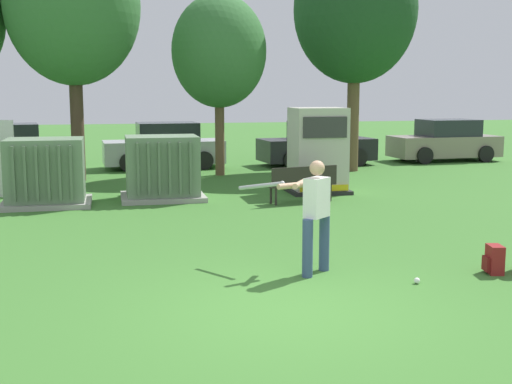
{
  "coord_description": "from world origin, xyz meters",
  "views": [
    {
      "loc": [
        -2.15,
        -7.98,
        2.79
      ],
      "look_at": [
        0.35,
        3.5,
        1.0
      ],
      "focal_mm": 47.42,
      "sensor_mm": 36.0,
      "label": 1
    }
  ],
  "objects_px": {
    "backpack": "(494,260)",
    "parked_car_left_of_center": "(165,147)",
    "park_bench": "(303,181)",
    "transformer_west": "(46,173)",
    "sports_ball": "(417,281)",
    "batter": "(313,210)",
    "transformer_mid_west": "(162,169)",
    "parked_car_leftmost": "(3,149)",
    "parked_car_right_of_center": "(318,145)",
    "parked_car_rightmost": "(445,142)",
    "generator_enclosure": "(318,151)"
  },
  "relations": [
    {
      "from": "transformer_mid_west",
      "to": "backpack",
      "type": "distance_m",
      "value": 9.3
    },
    {
      "from": "generator_enclosure",
      "to": "transformer_west",
      "type": "bearing_deg",
      "value": -175.16
    },
    {
      "from": "batter",
      "to": "parked_car_rightmost",
      "type": "relative_size",
      "value": 0.41
    },
    {
      "from": "transformer_west",
      "to": "sports_ball",
      "type": "height_order",
      "value": "transformer_west"
    },
    {
      "from": "sports_ball",
      "to": "transformer_west",
      "type": "bearing_deg",
      "value": 125.66
    },
    {
      "from": "sports_ball",
      "to": "parked_car_right_of_center",
      "type": "height_order",
      "value": "parked_car_right_of_center"
    },
    {
      "from": "generator_enclosure",
      "to": "sports_ball",
      "type": "height_order",
      "value": "generator_enclosure"
    },
    {
      "from": "parked_car_leftmost",
      "to": "parked_car_rightmost",
      "type": "relative_size",
      "value": 1.03
    },
    {
      "from": "generator_enclosure",
      "to": "parked_car_leftmost",
      "type": "relative_size",
      "value": 0.52
    },
    {
      "from": "generator_enclosure",
      "to": "backpack",
      "type": "distance_m",
      "value": 8.5
    },
    {
      "from": "transformer_mid_west",
      "to": "parked_car_right_of_center",
      "type": "distance_m",
      "value": 9.18
    },
    {
      "from": "transformer_west",
      "to": "parked_car_leftmost",
      "type": "relative_size",
      "value": 0.48
    },
    {
      "from": "sports_ball",
      "to": "parked_car_leftmost",
      "type": "xyz_separation_m",
      "value": [
        -7.86,
        15.61,
        0.71
      ]
    },
    {
      "from": "parked_car_right_of_center",
      "to": "parked_car_rightmost",
      "type": "height_order",
      "value": "same"
    },
    {
      "from": "transformer_west",
      "to": "parked_car_left_of_center",
      "type": "height_order",
      "value": "same"
    },
    {
      "from": "generator_enclosure",
      "to": "parked_car_right_of_center",
      "type": "relative_size",
      "value": 0.53
    },
    {
      "from": "transformer_mid_west",
      "to": "sports_ball",
      "type": "bearing_deg",
      "value": -70.44
    },
    {
      "from": "parked_car_left_of_center",
      "to": "parked_car_right_of_center",
      "type": "height_order",
      "value": "same"
    },
    {
      "from": "backpack",
      "to": "transformer_mid_west",
      "type": "bearing_deg",
      "value": 118.23
    },
    {
      "from": "park_bench",
      "to": "parked_car_leftmost",
      "type": "bearing_deg",
      "value": 134.12
    },
    {
      "from": "sports_ball",
      "to": "parked_car_right_of_center",
      "type": "xyz_separation_m",
      "value": [
        3.25,
        15.18,
        0.71
      ]
    },
    {
      "from": "parked_car_right_of_center",
      "to": "parked_car_leftmost",
      "type": "bearing_deg",
      "value": 177.8
    },
    {
      "from": "transformer_mid_west",
      "to": "generator_enclosure",
      "type": "distance_m",
      "value": 4.24
    },
    {
      "from": "sports_ball",
      "to": "backpack",
      "type": "xyz_separation_m",
      "value": [
        1.39,
        0.27,
        0.17
      ]
    },
    {
      "from": "park_bench",
      "to": "parked_car_leftmost",
      "type": "xyz_separation_m",
      "value": [
        -8.21,
        8.46,
        0.22
      ]
    },
    {
      "from": "parked_car_leftmost",
      "to": "parked_car_left_of_center",
      "type": "xyz_separation_m",
      "value": [
        5.49,
        -0.2,
        0.0
      ]
    },
    {
      "from": "park_bench",
      "to": "backpack",
      "type": "relative_size",
      "value": 4.19
    },
    {
      "from": "generator_enclosure",
      "to": "parked_car_rightmost",
      "type": "relative_size",
      "value": 0.54
    },
    {
      "from": "transformer_west",
      "to": "park_bench",
      "type": "bearing_deg",
      "value": -8.97
    },
    {
      "from": "backpack",
      "to": "parked_car_right_of_center",
      "type": "distance_m",
      "value": 15.04
    },
    {
      "from": "sports_ball",
      "to": "generator_enclosure",
      "type": "bearing_deg",
      "value": 82.04
    },
    {
      "from": "generator_enclosure",
      "to": "parked_car_rightmost",
      "type": "bearing_deg",
      "value": 42.74
    },
    {
      "from": "batter",
      "to": "parked_car_left_of_center",
      "type": "relative_size",
      "value": 0.41
    },
    {
      "from": "backpack",
      "to": "batter",
      "type": "bearing_deg",
      "value": 167.16
    },
    {
      "from": "transformer_west",
      "to": "transformer_mid_west",
      "type": "height_order",
      "value": "same"
    },
    {
      "from": "parked_car_leftmost",
      "to": "parked_car_right_of_center",
      "type": "xyz_separation_m",
      "value": [
        11.11,
        -0.43,
        0.0
      ]
    },
    {
      "from": "transformer_west",
      "to": "transformer_mid_west",
      "type": "bearing_deg",
      "value": 6.72
    },
    {
      "from": "park_bench",
      "to": "parked_car_right_of_center",
      "type": "height_order",
      "value": "parked_car_right_of_center"
    },
    {
      "from": "park_bench",
      "to": "batter",
      "type": "xyz_separation_m",
      "value": [
        -1.65,
        -6.26,
        0.44
      ]
    },
    {
      "from": "batter",
      "to": "park_bench",
      "type": "bearing_deg",
      "value": 75.21
    },
    {
      "from": "transformer_west",
      "to": "parked_car_rightmost",
      "type": "xyz_separation_m",
      "value": [
        14.39,
        7.39,
        -0.04
      ]
    },
    {
      "from": "sports_ball",
      "to": "transformer_mid_west",
      "type": "bearing_deg",
      "value": 109.56
    },
    {
      "from": "park_bench",
      "to": "parked_car_rightmost",
      "type": "height_order",
      "value": "parked_car_rightmost"
    },
    {
      "from": "backpack",
      "to": "sports_ball",
      "type": "bearing_deg",
      "value": -169.15
    },
    {
      "from": "generator_enclosure",
      "to": "transformer_mid_west",
      "type": "bearing_deg",
      "value": -176.42
    },
    {
      "from": "backpack",
      "to": "parked_car_left_of_center",
      "type": "distance_m",
      "value": 15.61
    },
    {
      "from": "sports_ball",
      "to": "backpack",
      "type": "bearing_deg",
      "value": 10.85
    },
    {
      "from": "transformer_west",
      "to": "parked_car_rightmost",
      "type": "relative_size",
      "value": 0.49
    },
    {
      "from": "transformer_west",
      "to": "sports_ball",
      "type": "distance_m",
      "value": 10.02
    },
    {
      "from": "parked_car_rightmost",
      "to": "park_bench",
      "type": "bearing_deg",
      "value": -134.53
    }
  ]
}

